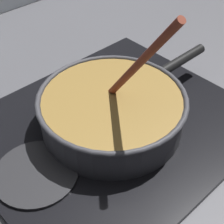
% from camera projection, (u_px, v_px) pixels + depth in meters
% --- Properties ---
extents(ground, '(2.40, 1.60, 0.04)m').
position_uv_depth(ground, '(103.00, 214.00, 0.60)').
color(ground, '#4C4C51').
extents(hob_plate, '(0.56, 0.48, 0.01)m').
position_uv_depth(hob_plate, '(112.00, 127.00, 0.73)').
color(hob_plate, black).
rests_on(hob_plate, ground).
extents(burner_ring, '(0.20, 0.20, 0.01)m').
position_uv_depth(burner_ring, '(112.00, 124.00, 0.72)').
color(burner_ring, '#592D0C').
rests_on(burner_ring, hob_plate).
extents(spare_burner, '(0.16, 0.16, 0.01)m').
position_uv_depth(spare_burner, '(36.00, 173.00, 0.63)').
color(spare_burner, '#262628').
rests_on(spare_burner, hob_plate).
extents(cooking_pan, '(0.45, 0.30, 0.29)m').
position_uv_depth(cooking_pan, '(113.00, 110.00, 0.70)').
color(cooking_pan, '#38383D').
rests_on(cooking_pan, hob_plate).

